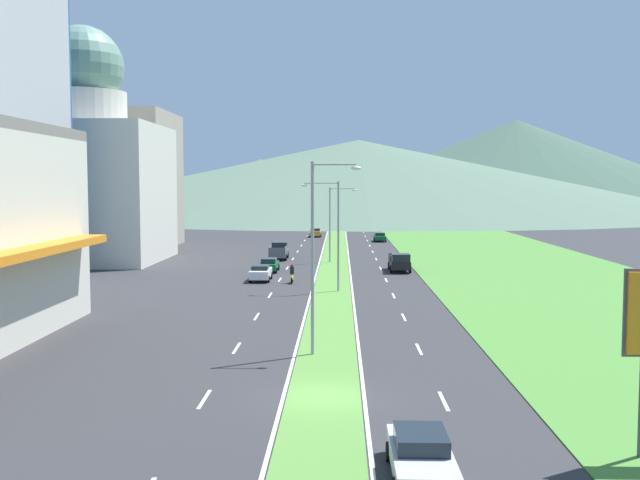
{
  "coord_description": "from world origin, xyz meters",
  "views": [
    {
      "loc": [
        0.7,
        -31.04,
        9.19
      ],
      "look_at": [
        -1.48,
        47.88,
        3.17
      ],
      "focal_mm": 41.39,
      "sensor_mm": 36.0,
      "label": 1
    }
  ],
  "objects_px": {
    "car_0": "(261,273)",
    "pickup_truck_0": "(400,262)",
    "street_lamp_near": "(317,246)",
    "street_lamp_far": "(333,219)",
    "car_2": "(269,265)",
    "car_3": "(380,237)",
    "car_5": "(421,455)",
    "car_4": "(315,232)",
    "street_lamp_mid": "(334,228)",
    "pickup_truck_1": "(279,251)",
    "motorcycle_rider": "(292,275)"
  },
  "relations": [
    {
      "from": "car_0",
      "to": "pickup_truck_0",
      "type": "distance_m",
      "value": 15.82
    },
    {
      "from": "street_lamp_near",
      "to": "street_lamp_far",
      "type": "height_order",
      "value": "street_lamp_near"
    },
    {
      "from": "car_2",
      "to": "car_3",
      "type": "bearing_deg",
      "value": -18.6
    },
    {
      "from": "street_lamp_near",
      "to": "car_0",
      "type": "height_order",
      "value": "street_lamp_near"
    },
    {
      "from": "street_lamp_near",
      "to": "car_5",
      "type": "xyz_separation_m",
      "value": [
        3.76,
        -16.51,
        -5.12
      ]
    },
    {
      "from": "pickup_truck_0",
      "to": "street_lamp_far",
      "type": "bearing_deg",
      "value": -140.82
    },
    {
      "from": "car_4",
      "to": "street_lamp_mid",
      "type": "bearing_deg",
      "value": -176.67
    },
    {
      "from": "car_3",
      "to": "car_2",
      "type": "bearing_deg",
      "value": -18.6
    },
    {
      "from": "street_lamp_near",
      "to": "street_lamp_far",
      "type": "relative_size",
      "value": 1.18
    },
    {
      "from": "car_0",
      "to": "car_4",
      "type": "xyz_separation_m",
      "value": [
        3.24,
        58.32,
        0.0
      ]
    },
    {
      "from": "car_3",
      "to": "car_5",
      "type": "relative_size",
      "value": 0.94
    },
    {
      "from": "pickup_truck_1",
      "to": "pickup_truck_0",
      "type": "bearing_deg",
      "value": -132.43
    },
    {
      "from": "street_lamp_near",
      "to": "car_2",
      "type": "distance_m",
      "value": 38.55
    },
    {
      "from": "car_3",
      "to": "pickup_truck_1",
      "type": "height_order",
      "value": "pickup_truck_1"
    },
    {
      "from": "car_3",
      "to": "car_0",
      "type": "bearing_deg",
      "value": -16.05
    },
    {
      "from": "car_2",
      "to": "motorcycle_rider",
      "type": "height_order",
      "value": "motorcycle_rider"
    },
    {
      "from": "car_5",
      "to": "motorcycle_rider",
      "type": "xyz_separation_m",
      "value": [
        -7.0,
        45.26,
        -0.0
      ]
    },
    {
      "from": "car_5",
      "to": "motorcycle_rider",
      "type": "distance_m",
      "value": 45.8
    },
    {
      "from": "car_4",
      "to": "pickup_truck_1",
      "type": "distance_m",
      "value": 38.16
    },
    {
      "from": "car_3",
      "to": "car_4",
      "type": "xyz_separation_m",
      "value": [
        -10.66,
        10.01,
        0.05
      ]
    },
    {
      "from": "street_lamp_near",
      "to": "car_4",
      "type": "height_order",
      "value": "street_lamp_near"
    },
    {
      "from": "pickup_truck_1",
      "to": "car_4",
      "type": "bearing_deg",
      "value": -4.79
    },
    {
      "from": "car_4",
      "to": "street_lamp_near",
      "type": "bearing_deg",
      "value": -178.0
    },
    {
      "from": "street_lamp_far",
      "to": "motorcycle_rider",
      "type": "xyz_separation_m",
      "value": [
        -3.63,
        -18.04,
        -4.38
      ]
    },
    {
      "from": "car_4",
      "to": "motorcycle_rider",
      "type": "bearing_deg",
      "value": 179.87
    },
    {
      "from": "street_lamp_near",
      "to": "street_lamp_mid",
      "type": "relative_size",
      "value": 1.1
    },
    {
      "from": "street_lamp_mid",
      "to": "street_lamp_far",
      "type": "xyz_separation_m",
      "value": [
        -0.3,
        23.36,
        -0.32
      ]
    },
    {
      "from": "pickup_truck_1",
      "to": "motorcycle_rider",
      "type": "bearing_deg",
      "value": -172.1
    },
    {
      "from": "car_0",
      "to": "motorcycle_rider",
      "type": "height_order",
      "value": "motorcycle_rider"
    },
    {
      "from": "car_5",
      "to": "car_2",
      "type": "bearing_deg",
      "value": -169.55
    },
    {
      "from": "street_lamp_near",
      "to": "car_4",
      "type": "xyz_separation_m",
      "value": [
        -3.1,
        88.7,
        -5.09
      ]
    },
    {
      "from": "car_0",
      "to": "car_2",
      "type": "bearing_deg",
      "value": -0.83
    },
    {
      "from": "pickup_truck_0",
      "to": "pickup_truck_1",
      "type": "height_order",
      "value": "same"
    },
    {
      "from": "street_lamp_far",
      "to": "pickup_truck_1",
      "type": "height_order",
      "value": "street_lamp_far"
    },
    {
      "from": "street_lamp_near",
      "to": "street_lamp_mid",
      "type": "bearing_deg",
      "value": 88.3
    },
    {
      "from": "street_lamp_far",
      "to": "motorcycle_rider",
      "type": "distance_m",
      "value": 18.91
    },
    {
      "from": "street_lamp_near",
      "to": "street_lamp_mid",
      "type": "distance_m",
      "value": 23.44
    },
    {
      "from": "street_lamp_near",
      "to": "car_3",
      "type": "distance_m",
      "value": 79.22
    },
    {
      "from": "car_0",
      "to": "pickup_truck_1",
      "type": "height_order",
      "value": "pickup_truck_1"
    },
    {
      "from": "street_lamp_mid",
      "to": "car_4",
      "type": "height_order",
      "value": "street_lamp_mid"
    },
    {
      "from": "street_lamp_mid",
      "to": "car_5",
      "type": "relative_size",
      "value": 1.97
    },
    {
      "from": "street_lamp_near",
      "to": "car_4",
      "type": "bearing_deg",
      "value": 92.0
    },
    {
      "from": "car_4",
      "to": "pickup_truck_1",
      "type": "xyz_separation_m",
      "value": [
        -3.18,
        -38.02,
        0.21
      ]
    },
    {
      "from": "pickup_truck_1",
      "to": "car_2",
      "type": "bearing_deg",
      "value": -179.77
    },
    {
      "from": "street_lamp_far",
      "to": "car_4",
      "type": "distance_m",
      "value": 42.28
    },
    {
      "from": "street_lamp_mid",
      "to": "pickup_truck_1",
      "type": "xyz_separation_m",
      "value": [
        -6.98,
        27.25,
        -4.46
      ]
    },
    {
      "from": "car_2",
      "to": "pickup_truck_1",
      "type": "distance_m",
      "value": 12.99
    },
    {
      "from": "car_0",
      "to": "motorcycle_rider",
      "type": "distance_m",
      "value": 3.5
    },
    {
      "from": "pickup_truck_0",
      "to": "motorcycle_rider",
      "type": "bearing_deg",
      "value": -48.81
    },
    {
      "from": "car_4",
      "to": "pickup_truck_0",
      "type": "relative_size",
      "value": 0.75
    }
  ]
}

